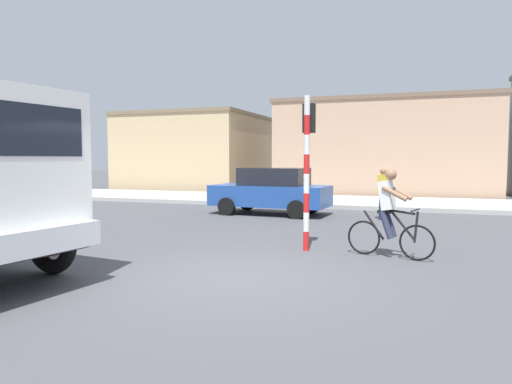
% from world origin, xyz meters
% --- Properties ---
extents(ground_plane, '(120.00, 120.00, 0.00)m').
position_xyz_m(ground_plane, '(0.00, 0.00, 0.00)').
color(ground_plane, '#4C4C51').
extents(sidewalk_far, '(80.00, 5.00, 0.16)m').
position_xyz_m(sidewalk_far, '(0.00, 13.22, 0.08)').
color(sidewalk_far, '#ADADA8').
rests_on(sidewalk_far, ground).
extents(cyclist, '(1.68, 0.62, 1.72)m').
position_xyz_m(cyclist, '(2.28, 2.40, 0.86)').
color(cyclist, black).
rests_on(cyclist, ground).
extents(traffic_light_pole, '(0.24, 0.43, 3.20)m').
position_xyz_m(traffic_light_pole, '(0.60, 2.61, 2.07)').
color(traffic_light_pole, red).
rests_on(traffic_light_pole, ground).
extents(car_red_near, '(4.10, 2.08, 1.60)m').
position_xyz_m(car_red_near, '(-2.03, 8.41, 0.82)').
color(car_red_near, '#234C9E').
rests_on(car_red_near, ground).
extents(pedestrian_near_kerb, '(0.34, 0.22, 1.62)m').
position_xyz_m(pedestrian_near_kerb, '(1.71, 8.18, 0.85)').
color(pedestrian_near_kerb, '#2D334C').
rests_on(pedestrian_near_kerb, ground).
extents(building_corner_left, '(7.86, 7.87, 4.67)m').
position_xyz_m(building_corner_left, '(-10.74, 20.17, 2.34)').
color(building_corner_left, '#D1B284').
rests_on(building_corner_left, ground).
extents(building_mid_block, '(10.94, 6.67, 4.94)m').
position_xyz_m(building_mid_block, '(0.97, 19.26, 2.48)').
color(building_mid_block, tan).
rests_on(building_mid_block, ground).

